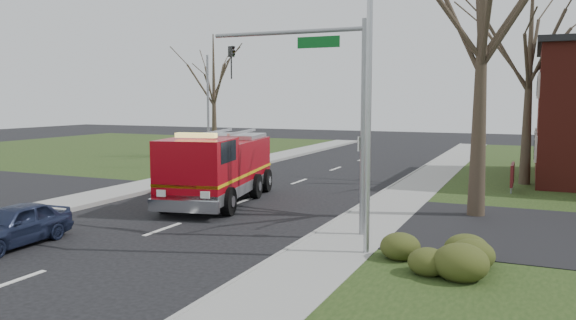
% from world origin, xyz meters
% --- Properties ---
extents(ground, '(120.00, 120.00, 0.00)m').
position_xyz_m(ground, '(0.00, 0.00, 0.00)').
color(ground, black).
rests_on(ground, ground).
extents(sidewalk_right, '(2.40, 80.00, 0.15)m').
position_xyz_m(sidewalk_right, '(6.20, 0.00, 0.07)').
color(sidewalk_right, gray).
rests_on(sidewalk_right, ground).
extents(sidewalk_left, '(2.40, 80.00, 0.15)m').
position_xyz_m(sidewalk_left, '(-6.20, 0.00, 0.07)').
color(sidewalk_left, gray).
rests_on(sidewalk_left, ground).
extents(health_center_sign, '(0.12, 2.00, 1.40)m').
position_xyz_m(health_center_sign, '(10.50, 12.50, 0.88)').
color(health_center_sign, '#541317').
rests_on(health_center_sign, ground).
extents(hedge_corner, '(2.80, 2.00, 0.90)m').
position_xyz_m(hedge_corner, '(9.00, -1.00, 0.58)').
color(hedge_corner, '#323F17').
rests_on(hedge_corner, lawn_right).
extents(bare_tree_near, '(6.00, 6.00, 12.00)m').
position_xyz_m(bare_tree_near, '(9.50, 6.00, 7.41)').
color(bare_tree_near, '#382C21').
rests_on(bare_tree_near, ground).
extents(bare_tree_far, '(5.25, 5.25, 10.50)m').
position_xyz_m(bare_tree_far, '(11.00, 15.00, 6.49)').
color(bare_tree_far, '#382C21').
rests_on(bare_tree_far, ground).
extents(bare_tree_left, '(4.50, 4.50, 9.00)m').
position_xyz_m(bare_tree_left, '(-10.00, 20.00, 5.56)').
color(bare_tree_left, '#382C21').
rests_on(bare_tree_left, ground).
extents(traffic_signal_mast, '(5.29, 0.18, 6.80)m').
position_xyz_m(traffic_signal_mast, '(5.21, 1.50, 4.71)').
color(traffic_signal_mast, gray).
rests_on(traffic_signal_mast, ground).
extents(streetlight_pole, '(1.48, 0.16, 8.40)m').
position_xyz_m(streetlight_pole, '(7.14, -0.50, 4.55)').
color(streetlight_pole, '#B7BABF').
rests_on(streetlight_pole, ground).
extents(utility_pole_far, '(0.14, 0.14, 7.00)m').
position_xyz_m(utility_pole_far, '(-6.80, 14.00, 3.50)').
color(utility_pole_far, gray).
rests_on(utility_pole_far, ground).
extents(fire_engine, '(4.17, 8.06, 3.10)m').
position_xyz_m(fire_engine, '(-0.85, 5.09, 1.40)').
color(fire_engine, '#9E0712').
rests_on(fire_engine, ground).
extents(parked_car_maroon, '(1.68, 3.81, 1.27)m').
position_xyz_m(parked_car_maroon, '(-2.80, -3.51, 0.64)').
color(parked_car_maroon, '#1C243F').
rests_on(parked_car_maroon, ground).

